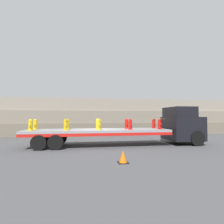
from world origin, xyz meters
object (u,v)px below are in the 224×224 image
at_px(truck_cab, 183,125).
at_px(fire_hydrant_yellow_near_2, 99,125).
at_px(fire_hydrant_yellow_far_0, 35,124).
at_px(fire_hydrant_red_near_4, 160,124).
at_px(fire_hydrant_red_far_4, 154,124).
at_px(flatbed_trailer, 89,132).
at_px(fire_hydrant_red_far_3, 126,124).
at_px(traffic_cone, 123,157).
at_px(fire_hydrant_yellow_near_0, 30,125).
at_px(fire_hydrant_yellow_far_2, 98,124).
at_px(fire_hydrant_yellow_far_1, 67,124).
at_px(fire_hydrant_red_near_3, 130,124).
at_px(fire_hydrant_yellow_near_1, 66,125).

xyz_separation_m(truck_cab, fire_hydrant_yellow_near_2, (-6.62, -0.55, 0.11)).
relative_size(fire_hydrant_yellow_far_0, fire_hydrant_red_near_4, 1.00).
bearing_deg(fire_hydrant_yellow_far_0, fire_hydrant_red_far_4, 0.00).
height_order(flatbed_trailer, fire_hydrant_red_near_4, fire_hydrant_red_near_4).
bearing_deg(fire_hydrant_red_far_3, traffic_cone, -105.56).
relative_size(fire_hydrant_red_far_4, traffic_cone, 1.36).
relative_size(fire_hydrant_yellow_near_0, fire_hydrant_red_near_4, 1.00).
height_order(fire_hydrant_red_far_3, traffic_cone, fire_hydrant_red_far_3).
height_order(flatbed_trailer, fire_hydrant_yellow_far_2, fire_hydrant_yellow_far_2).
relative_size(truck_cab, fire_hydrant_red_far_3, 3.73).
xyz_separation_m(fire_hydrant_yellow_far_1, fire_hydrant_red_near_3, (4.46, -1.10, 0.00)).
bearing_deg(fire_hydrant_yellow_near_2, traffic_cone, -80.56).
distance_m(fire_hydrant_yellow_near_0, fire_hydrant_red_near_4, 8.92).
relative_size(fire_hydrant_yellow_far_2, fire_hydrant_red_near_3, 1.00).
bearing_deg(fire_hydrant_yellow_far_0, fire_hydrant_red_near_4, -7.05).
distance_m(fire_hydrant_yellow_near_2, fire_hydrant_yellow_far_2, 1.10).
bearing_deg(fire_hydrant_yellow_near_2, truck_cab, 4.76).
relative_size(truck_cab, fire_hydrant_yellow_near_0, 3.73).
bearing_deg(fire_hydrant_yellow_near_0, fire_hydrant_red_far_3, 9.37).
relative_size(flatbed_trailer, fire_hydrant_yellow_near_1, 13.33).
bearing_deg(fire_hydrant_yellow_far_0, fire_hydrant_yellow_near_0, -90.00).
height_order(fire_hydrant_yellow_far_0, fire_hydrant_yellow_far_1, same).
xyz_separation_m(fire_hydrant_yellow_near_0, fire_hydrant_yellow_near_2, (4.46, 0.00, 0.00)).
distance_m(fire_hydrant_yellow_far_1, fire_hydrant_red_near_4, 6.78).
bearing_deg(fire_hydrant_red_near_3, fire_hydrant_red_near_4, 0.00).
height_order(fire_hydrant_yellow_near_1, traffic_cone, fire_hydrant_yellow_near_1).
bearing_deg(fire_hydrant_yellow_near_2, fire_hydrant_yellow_far_0, 166.10).
bearing_deg(fire_hydrant_yellow_near_0, fire_hydrant_yellow_far_0, 90.00).
bearing_deg(fire_hydrant_yellow_far_1, fire_hydrant_red_far_3, 0.00).
height_order(fire_hydrant_yellow_far_1, fire_hydrant_red_far_4, same).
height_order(fire_hydrant_red_near_3, fire_hydrant_red_far_4, same).
height_order(fire_hydrant_yellow_near_0, fire_hydrant_red_far_3, same).
relative_size(fire_hydrant_yellow_near_0, fire_hydrant_red_far_4, 1.00).
distance_m(fire_hydrant_yellow_near_1, fire_hydrant_yellow_far_1, 1.10).
bearing_deg(fire_hydrant_yellow_far_0, truck_cab, -2.85).
xyz_separation_m(truck_cab, fire_hydrant_red_far_3, (-4.39, 0.55, 0.11)).
relative_size(fire_hydrant_yellow_far_0, fire_hydrant_yellow_near_2, 1.00).
relative_size(fire_hydrant_yellow_near_1, traffic_cone, 1.36).
relative_size(flatbed_trailer, fire_hydrant_red_far_4, 13.33).
xyz_separation_m(fire_hydrant_yellow_near_1, fire_hydrant_red_far_4, (6.69, 1.10, 0.00)).
xyz_separation_m(flatbed_trailer, fire_hydrant_yellow_far_1, (-1.58, 0.55, 0.58)).
bearing_deg(fire_hydrant_red_near_4, fire_hydrant_yellow_near_0, 180.00).
distance_m(flatbed_trailer, fire_hydrant_yellow_far_0, 3.89).
height_order(fire_hydrant_yellow_near_0, fire_hydrant_red_near_3, same).
bearing_deg(fire_hydrant_yellow_far_1, fire_hydrant_red_far_4, 0.00).
bearing_deg(flatbed_trailer, fire_hydrant_yellow_far_1, 160.76).
xyz_separation_m(flatbed_trailer, fire_hydrant_yellow_near_1, (-1.58, -0.55, 0.58)).
relative_size(fire_hydrant_yellow_near_2, fire_hydrant_red_far_4, 1.00).
bearing_deg(fire_hydrant_red_near_3, fire_hydrant_yellow_far_2, 153.67).
xyz_separation_m(fire_hydrant_yellow_far_2, fire_hydrant_red_far_4, (4.46, 0.00, 0.00)).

